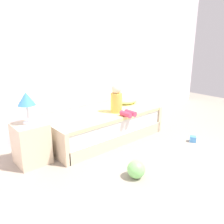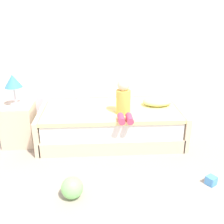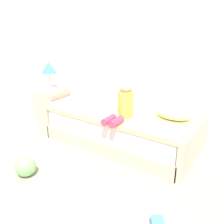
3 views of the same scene
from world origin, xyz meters
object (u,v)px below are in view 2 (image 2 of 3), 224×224
object	(u,v)px
toy_block	(211,180)
pillow	(157,101)
bed	(111,124)
child_figure	(124,101)
nightstand	(19,125)
toy_ball	(72,188)
table_lamp	(13,83)

from	to	relation	value
toy_block	pillow	bearing A→B (deg)	106.26
bed	toy_block	distance (m)	1.62
bed	child_figure	size ratio (longest dim) A/B	4.14
nightstand	bed	bearing A→B (deg)	1.84
nightstand	pillow	size ratio (longest dim) A/B	1.36
pillow	toy_block	distance (m)	1.43
child_figure	pillow	distance (m)	0.66
bed	child_figure	xyz separation A→B (m)	(0.16, -0.23, 0.46)
bed	toy_ball	distance (m)	1.40
bed	child_figure	distance (m)	0.54
table_lamp	toy_block	distance (m)	2.83
toy_ball	toy_block	xyz separation A→B (m)	(1.57, 0.12, -0.07)
child_figure	nightstand	bearing A→B (deg)	173.02
table_lamp	pillow	bearing A→B (deg)	3.98
nightstand	toy_ball	world-z (taller)	nightstand
child_figure	pillow	world-z (taller)	child_figure
bed	table_lamp	distance (m)	1.52
bed	toy_block	size ratio (longest dim) A/B	20.32
child_figure	pillow	bearing A→B (deg)	30.83
child_figure	toy_block	world-z (taller)	child_figure
pillow	toy_ball	xyz separation A→B (m)	(-1.20, -1.40, -0.45)
table_lamp	toy_block	bearing A→B (deg)	-25.06
table_lamp	toy_block	xyz separation A→B (m)	(2.44, -1.14, -0.88)
table_lamp	child_figure	size ratio (longest dim) A/B	0.88
child_figure	table_lamp	bearing A→B (deg)	173.02
toy_ball	toy_block	distance (m)	1.58
nightstand	table_lamp	size ratio (longest dim) A/B	1.33
toy_block	table_lamp	bearing A→B (deg)	154.94
nightstand	toy_block	bearing A→B (deg)	-25.06
toy_ball	toy_block	size ratio (longest dim) A/B	2.28
pillow	table_lamp	bearing A→B (deg)	-176.02
child_figure	pillow	size ratio (longest dim) A/B	1.16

